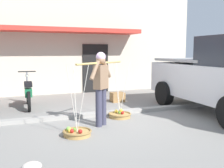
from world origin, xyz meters
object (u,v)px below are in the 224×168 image
object	(u,v)px
plastic_litter_bag	(32,166)
motorcycle_second_in_row	(28,93)
fruit_vendor	(101,84)
fruit_basket_right_side	(77,132)
fruit_basket_left_side	(120,114)
wooden_crate	(117,97)

from	to	relation	value
plastic_litter_bag	motorcycle_second_in_row	bearing A→B (deg)	86.01
fruit_vendor	fruit_basket_right_side	size ratio (longest dim) A/B	1.17
fruit_basket_left_side	plastic_litter_bag	size ratio (longest dim) A/B	5.18
motorcycle_second_in_row	wooden_crate	distance (m)	2.91
plastic_litter_bag	wooden_crate	distance (m)	5.51
fruit_vendor	motorcycle_second_in_row	xyz separation A→B (m)	(-1.39, 2.71, -0.53)
fruit_basket_left_side	wooden_crate	distance (m)	2.20
fruit_basket_right_side	plastic_litter_bag	bearing A→B (deg)	-126.66
plastic_litter_bag	fruit_basket_right_side	bearing A→B (deg)	53.34
fruit_basket_right_side	wooden_crate	xyz separation A→B (m)	(2.21, 3.13, 0.08)
fruit_vendor	fruit_basket_left_side	xyz separation A→B (m)	(0.71, 0.54, -0.90)
fruit_basket_left_side	fruit_basket_right_side	xyz separation A→B (m)	(-1.42, -1.08, -0.00)
fruit_basket_left_side	fruit_basket_right_side	world-z (taller)	same
fruit_basket_right_side	plastic_litter_bag	size ratio (longest dim) A/B	5.18
fruit_vendor	wooden_crate	xyz separation A→B (m)	(1.50, 2.59, -0.82)
fruit_vendor	plastic_litter_bag	xyz separation A→B (m)	(-1.71, -1.89, -0.91)
fruit_basket_left_side	fruit_basket_right_side	distance (m)	1.79
fruit_basket_left_side	wooden_crate	size ratio (longest dim) A/B	3.30
fruit_vendor	wooden_crate	bearing A→B (deg)	59.88
fruit_basket_right_side	fruit_vendor	bearing A→B (deg)	37.22
fruit_vendor	fruit_basket_left_side	world-z (taller)	fruit_vendor
fruit_basket_left_side	wooden_crate	bearing A→B (deg)	68.80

